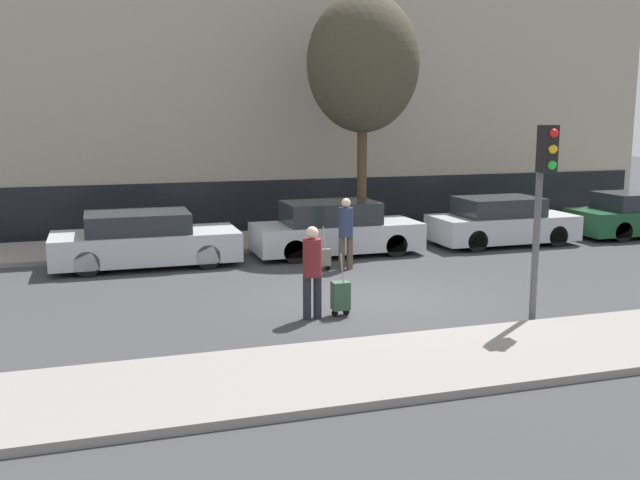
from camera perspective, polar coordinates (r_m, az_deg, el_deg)
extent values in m
plane|color=#38383A|center=(14.34, 4.42, -4.82)|extent=(80.00, 80.00, 0.00)
cube|color=gray|center=(11.09, 11.75, -9.18)|extent=(28.00, 2.50, 0.12)
cube|color=gray|center=(20.84, -2.77, 0.06)|extent=(28.00, 3.00, 0.12)
cube|color=#A89E8C|center=(23.90, -5.03, 15.35)|extent=(28.00, 2.34, 11.78)
cube|color=black|center=(22.82, -4.18, 2.79)|extent=(27.44, 0.06, 1.60)
cube|color=#B7BABF|center=(17.91, -13.74, -0.47)|extent=(4.45, 1.86, 0.70)
cube|color=#23282D|center=(17.80, -14.40, 1.38)|extent=(2.45, 1.64, 0.49)
cylinder|color=black|center=(17.26, -8.95, -1.34)|extent=(0.60, 0.18, 0.60)
cylinder|color=black|center=(18.90, -9.72, -0.37)|extent=(0.60, 0.18, 0.60)
cylinder|color=black|center=(17.09, -18.14, -1.84)|extent=(0.60, 0.18, 0.60)
cylinder|color=black|center=(18.74, -18.11, -0.82)|extent=(0.60, 0.18, 0.60)
cube|color=#B7BABF|center=(18.82, 1.33, 0.32)|extent=(4.40, 1.73, 0.70)
cube|color=#23282D|center=(18.67, 0.83, 2.22)|extent=(2.42, 1.52, 0.57)
cylinder|color=black|center=(18.63, 6.07, -0.43)|extent=(0.60, 0.18, 0.60)
cylinder|color=black|center=(20.04, 4.31, 0.33)|extent=(0.60, 0.18, 0.60)
cylinder|color=black|center=(17.73, -2.04, -0.92)|extent=(0.60, 0.18, 0.60)
cylinder|color=black|center=(19.20, -3.28, -0.08)|extent=(0.60, 0.18, 0.60)
cube|color=#B7BABF|center=(20.90, 14.39, 0.99)|extent=(4.09, 1.76, 0.70)
cube|color=#23282D|center=(20.73, 14.08, 2.62)|extent=(2.25, 1.54, 0.52)
cylinder|color=black|center=(20.99, 18.44, 0.29)|extent=(0.60, 0.18, 0.60)
cylinder|color=black|center=(22.27, 16.07, 0.95)|extent=(0.60, 0.18, 0.60)
cylinder|color=black|center=(19.62, 12.42, -0.08)|extent=(0.60, 0.18, 0.60)
cylinder|color=black|center=(20.98, 10.29, 0.64)|extent=(0.60, 0.18, 0.60)
cylinder|color=black|center=(22.42, 23.02, 0.59)|extent=(0.60, 0.18, 0.60)
cylinder|color=black|center=(23.59, 20.62, 1.19)|extent=(0.60, 0.18, 0.60)
cylinder|color=#23232D|center=(12.98, -0.20, -4.58)|extent=(0.15, 0.15, 0.79)
cylinder|color=#23232D|center=(12.91, -1.05, -4.66)|extent=(0.15, 0.15, 0.79)
cylinder|color=maroon|center=(12.78, -0.63, -1.42)|extent=(0.34, 0.34, 0.69)
sphere|color=beige|center=(12.69, -0.63, 0.60)|extent=(0.22, 0.22, 0.22)
cube|color=#335138|center=(13.13, 1.66, -4.48)|extent=(0.32, 0.24, 0.52)
cylinder|color=black|center=(13.18, 1.19, -5.86)|extent=(0.12, 0.03, 0.12)
cylinder|color=black|center=(13.25, 2.11, -5.78)|extent=(0.12, 0.03, 0.12)
cylinder|color=gray|center=(12.94, 1.77, -2.25)|extent=(0.02, 0.19, 0.53)
cylinder|color=#4C4233|center=(17.00, 1.74, -1.05)|extent=(0.15, 0.15, 0.80)
cylinder|color=#4C4233|center=(17.05, 2.40, -1.03)|extent=(0.15, 0.15, 0.80)
cylinder|color=#283351|center=(16.90, 2.09, 1.44)|extent=(0.34, 0.34, 0.69)
sphere|color=beige|center=(16.84, 2.10, 2.99)|extent=(0.23, 0.23, 0.23)
cube|color=slate|center=(16.92, 0.26, -1.36)|extent=(0.32, 0.24, 0.41)
cylinder|color=black|center=(16.94, -0.10, -2.26)|extent=(0.12, 0.03, 0.12)
cylinder|color=black|center=(17.01, 0.62, -2.21)|extent=(0.12, 0.03, 0.12)
cylinder|color=gray|center=(16.77, 0.34, 0.19)|extent=(0.02, 0.19, 0.53)
cylinder|color=#515154|center=(13.03, 16.97, 1.11)|extent=(0.12, 0.12, 3.49)
cube|color=black|center=(12.75, 17.73, 6.97)|extent=(0.28, 0.24, 0.80)
sphere|color=red|center=(12.62, 18.19, 8.13)|extent=(0.15, 0.15, 0.15)
sphere|color=gold|center=(12.63, 18.13, 6.92)|extent=(0.15, 0.15, 0.15)
sphere|color=green|center=(12.65, 18.06, 5.72)|extent=(0.15, 0.15, 0.15)
cylinder|color=#4C3826|center=(20.56, 3.36, 5.02)|extent=(0.28, 0.28, 3.51)
ellipsoid|color=#423D2D|center=(20.53, 3.46, 13.95)|extent=(3.16, 3.16, 3.86)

